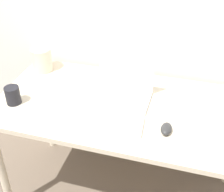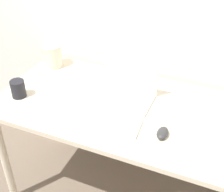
# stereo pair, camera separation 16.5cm
# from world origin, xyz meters

# --- Properties ---
(desk) EXTENTS (1.49, 0.75, 0.77)m
(desk) POSITION_xyz_m (0.00, 0.37, 0.68)
(desk) COLOR beige
(desk) RESTS_ON ground_plane
(laptop) EXTENTS (0.32, 0.23, 0.25)m
(laptop) POSITION_xyz_m (-0.04, 0.45, 0.82)
(laptop) COLOR white
(laptop) RESTS_ON desk
(keyboard) EXTENTS (0.45, 0.19, 0.02)m
(keyboard) POSITION_xyz_m (-0.09, 0.19, 0.78)
(keyboard) COLOR white
(keyboard) RESTS_ON desk
(mouse) EXTENTS (0.06, 0.10, 0.04)m
(mouse) POSITION_xyz_m (0.25, 0.21, 0.79)
(mouse) COLOR #2D2D2D
(mouse) RESTS_ON desk
(vase) EXTENTS (0.13, 0.13, 0.22)m
(vase) POSITION_xyz_m (-0.63, 0.61, 0.88)
(vase) COLOR beige
(vase) RESTS_ON desk
(mug) EXTENTS (0.08, 0.08, 0.10)m
(mug) POSITION_xyz_m (-0.62, 0.22, 0.82)
(mug) COLOR black
(mug) RESTS_ON desk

